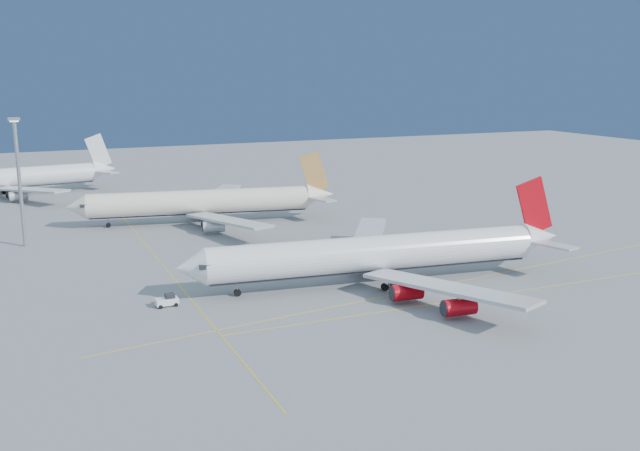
% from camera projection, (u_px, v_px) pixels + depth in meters
% --- Properties ---
extents(ground, '(500.00, 500.00, 0.00)m').
position_uv_depth(ground, '(412.00, 278.00, 130.19)').
color(ground, slate).
rests_on(ground, ground).
extents(taxiway_lines, '(118.86, 140.00, 0.02)m').
position_uv_depth(taxiway_lines, '(325.00, 278.00, 130.11)').
color(taxiway_lines, '#D6B80B').
rests_on(taxiway_lines, ground).
extents(airliner_virgin, '(72.53, 64.77, 17.89)m').
position_uv_depth(airliner_virgin, '(382.00, 253.00, 126.48)').
color(airliner_virgin, white).
rests_on(airliner_virgin, ground).
extents(airliner_etihad, '(65.90, 60.19, 17.26)m').
position_uv_depth(airliner_etihad, '(206.00, 202.00, 176.79)').
color(airliner_etihad, beige).
rests_on(airliner_etihad, ground).
extents(airliner_third, '(65.53, 59.94, 17.59)m').
position_uv_depth(airliner_third, '(9.00, 178.00, 215.28)').
color(airliner_third, white).
rests_on(airliner_third, ground).
extents(pushback_tug, '(3.65, 2.34, 2.00)m').
position_uv_depth(pushback_tug, '(167.00, 300.00, 114.77)').
color(pushback_tug, white).
rests_on(pushback_tug, ground).
extents(light_mast, '(2.39, 2.39, 27.60)m').
position_uv_depth(light_mast, '(19.00, 171.00, 150.67)').
color(light_mast, gray).
rests_on(light_mast, ground).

